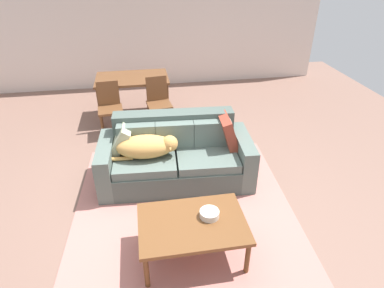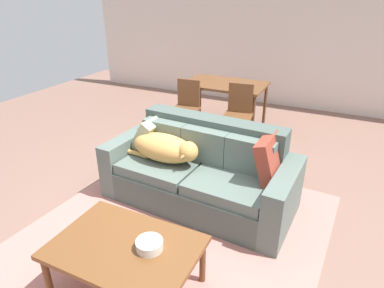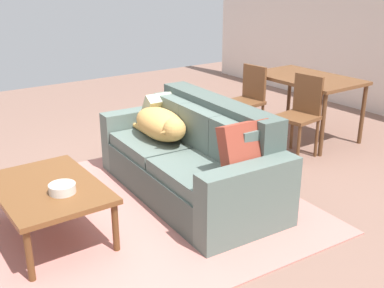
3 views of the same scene
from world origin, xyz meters
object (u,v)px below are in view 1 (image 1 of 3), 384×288
object	(u,v)px
dog_on_left_cushion	(148,146)
dining_chair_near_right	(158,100)
throw_pillow_by_right_arm	(228,132)
dining_table	(132,81)
dining_chair_near_left	(110,105)
bowl_on_coffee_table	(209,214)
couch	(176,157)
throw_pillow_by_left_arm	(120,139)
coffee_table	(192,226)

from	to	relation	value
dog_on_left_cushion	dining_chair_near_right	distance (m)	1.69
throw_pillow_by_right_arm	dining_table	size ratio (longest dim) A/B	0.34
throw_pillow_by_right_arm	dining_chair_near_left	bearing A→B (deg)	137.81
bowl_on_coffee_table	dog_on_left_cushion	bearing A→B (deg)	114.29
couch	bowl_on_coffee_table	size ratio (longest dim) A/B	10.41
couch	dog_on_left_cushion	xyz separation A→B (m)	(-0.36, -0.11, 0.27)
throw_pillow_by_left_arm	coffee_table	world-z (taller)	throw_pillow_by_left_arm
throw_pillow_by_right_arm	dining_chair_near_right	distance (m)	1.76
bowl_on_coffee_table	dining_chair_near_right	distance (m)	2.89
bowl_on_coffee_table	dining_chair_near_left	xyz separation A→B (m)	(-1.10, 2.81, 0.03)
throw_pillow_by_left_arm	throw_pillow_by_right_arm	size ratio (longest dim) A/B	0.88
throw_pillow_by_left_arm	dining_chair_near_left	xyz separation A→B (m)	(-0.21, 1.40, -0.12)
couch	throw_pillow_by_left_arm	bearing A→B (deg)	175.74
bowl_on_coffee_table	dining_table	xyz separation A→B (m)	(-0.71, 3.41, 0.21)
dining_chair_near_left	bowl_on_coffee_table	bearing A→B (deg)	-73.67
dining_chair_near_left	dining_chair_near_right	world-z (taller)	dining_chair_near_right
bowl_on_coffee_table	dining_chair_near_left	distance (m)	3.02
dog_on_left_cushion	throw_pillow_by_left_arm	size ratio (longest dim) A/B	2.36
throw_pillow_by_left_arm	throw_pillow_by_right_arm	distance (m)	1.43
dining_chair_near_left	coffee_table	bearing A→B (deg)	-77.27
throw_pillow_by_left_arm	dining_table	world-z (taller)	throw_pillow_by_left_arm
dining_table	dining_chair_near_left	xyz separation A→B (m)	(-0.40, -0.60, -0.19)
dining_table	dining_chair_near_right	world-z (taller)	dining_chair_near_right
dog_on_left_cushion	throw_pillow_by_left_arm	bearing A→B (deg)	152.48
throw_pillow_by_right_arm	bowl_on_coffee_table	world-z (taller)	throw_pillow_by_right_arm
dining_table	dining_chair_near_right	size ratio (longest dim) A/B	1.42
dog_on_left_cushion	bowl_on_coffee_table	xyz separation A→B (m)	(0.54, -1.21, -0.13)
coffee_table	couch	bearing A→B (deg)	89.90
couch	bowl_on_coffee_table	distance (m)	1.34
dining_table	dining_chair_near_left	size ratio (longest dim) A/B	1.45
couch	dining_chair_near_right	bearing A→B (deg)	97.30
coffee_table	dining_chair_near_left	bearing A→B (deg)	107.83
coffee_table	dining_table	size ratio (longest dim) A/B	0.82
coffee_table	dining_chair_near_left	world-z (taller)	dining_chair_near_left
throw_pillow_by_right_arm	coffee_table	xyz separation A→B (m)	(-0.72, -1.38, -0.26)
dog_on_left_cushion	coffee_table	size ratio (longest dim) A/B	0.86
couch	dining_chair_near_left	distance (m)	1.77
dining_table	dining_chair_near_left	world-z (taller)	dining_chair_near_left
throw_pillow_by_right_arm	coffee_table	distance (m)	1.58
couch	bowl_on_coffee_table	bearing A→B (deg)	-78.72
bowl_on_coffee_table	dining_chair_near_right	bearing A→B (deg)	95.63
throw_pillow_by_right_arm	bowl_on_coffee_table	size ratio (longest dim) A/B	2.23
dog_on_left_cushion	bowl_on_coffee_table	size ratio (longest dim) A/B	4.63
dog_on_left_cushion	dining_chair_near_left	xyz separation A→B (m)	(-0.56, 1.61, -0.10)
throw_pillow_by_right_arm	dog_on_left_cushion	bearing A→B (deg)	-173.65
couch	dining_table	world-z (taller)	couch
dining_chair_near_left	dog_on_left_cushion	bearing A→B (deg)	-75.90
coffee_table	dining_chair_near_right	world-z (taller)	dining_chair_near_right
throw_pillow_by_right_arm	dining_table	distance (m)	2.43
throw_pillow_by_right_arm	dining_chair_near_left	world-z (taller)	dining_chair_near_left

